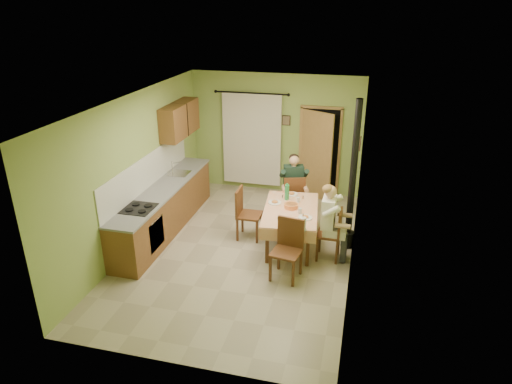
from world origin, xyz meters
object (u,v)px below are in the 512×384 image
(chair_far, at_px, (293,206))
(man_right, at_px, (330,214))
(chair_left, at_px, (249,224))
(stove_flue, at_px, (351,196))
(chair_right, at_px, (329,244))
(man_far, at_px, (294,180))
(dining_table, at_px, (290,227))
(chair_near, at_px, (286,262))

(chair_far, xyz_separation_m, man_right, (0.88, -1.42, 0.59))
(chair_left, distance_m, stove_flue, 2.03)
(chair_far, relative_size, chair_right, 1.04)
(man_right, bearing_deg, man_far, 32.92)
(dining_table, distance_m, chair_far, 1.15)
(man_far, xyz_separation_m, stove_flue, (1.20, -0.92, 0.15))
(dining_table, relative_size, chair_far, 1.72)
(dining_table, height_order, man_right, man_right)
(chair_far, distance_m, chair_right, 1.68)
(chair_right, distance_m, chair_left, 1.64)
(chair_near, bearing_deg, chair_right, -119.40)
(chair_right, height_order, man_right, man_right)
(man_far, bearing_deg, chair_left, -140.65)
(stove_flue, bearing_deg, chair_right, -120.30)
(dining_table, xyz_separation_m, stove_flue, (1.06, 0.23, 0.64))
(chair_left, height_order, man_right, man_right)
(chair_far, relative_size, stove_flue, 0.36)
(dining_table, relative_size, chair_right, 1.79)
(chair_right, xyz_separation_m, man_far, (-0.90, 1.43, 0.59))
(dining_table, bearing_deg, chair_right, -26.68)
(dining_table, height_order, chair_far, chair_far)
(dining_table, height_order, stove_flue, stove_flue)
(dining_table, xyz_separation_m, chair_far, (-0.14, 1.13, -0.09))
(chair_left, height_order, man_far, man_far)
(chair_near, xyz_separation_m, stove_flue, (0.93, 1.30, 0.73))
(chair_left, relative_size, man_right, 0.73)
(chair_right, bearing_deg, chair_left, 76.83)
(chair_far, xyz_separation_m, man_far, (-0.00, 0.01, 0.59))
(chair_far, relative_size, chair_near, 0.98)
(chair_left, xyz_separation_m, stove_flue, (1.89, 0.11, 0.73))
(chair_near, relative_size, chair_left, 1.01)
(man_far, bearing_deg, man_right, -74.91)
(chair_right, relative_size, man_far, 0.69)
(dining_table, bearing_deg, chair_far, 91.08)
(chair_near, bearing_deg, stove_flue, -116.30)
(man_far, height_order, man_right, same)
(chair_far, height_order, man_far, man_far)
(chair_right, relative_size, stove_flue, 0.34)
(man_far, bearing_deg, chair_far, -90.00)
(man_far, bearing_deg, dining_table, -99.50)
(stove_flue, bearing_deg, chair_left, -176.72)
(chair_left, bearing_deg, chair_near, 38.24)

